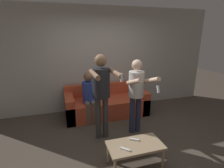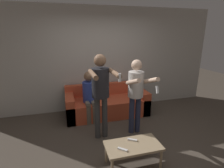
{
  "view_description": "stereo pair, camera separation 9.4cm",
  "coord_description": "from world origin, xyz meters",
  "views": [
    {
      "loc": [
        -1.01,
        -2.65,
        2.03
      ],
      "look_at": [
        0.05,
        0.89,
        0.95
      ],
      "focal_mm": 28.0,
      "sensor_mm": 36.0,
      "label": 1
    },
    {
      "loc": [
        -0.92,
        -2.68,
        2.03
      ],
      "look_at": [
        0.05,
        0.89,
        0.95
      ],
      "focal_mm": 28.0,
      "sensor_mm": 36.0,
      "label": 2
    }
  ],
  "objects": [
    {
      "name": "ground_plane",
      "position": [
        0.0,
        0.0,
        0.0
      ],
      "size": [
        14.0,
        14.0,
        0.0
      ],
      "primitive_type": "plane",
      "color": "#4C4238"
    },
    {
      "name": "wall_back",
      "position": [
        0.0,
        1.88,
        1.35
      ],
      "size": [
        6.4,
        0.06,
        2.7
      ],
      "color": "#B7B2A8",
      "rests_on": "ground_plane"
    },
    {
      "name": "couch",
      "position": [
        0.05,
        1.41,
        0.27
      ],
      "size": [
        2.05,
        0.87,
        0.74
      ],
      "color": "#C64C2D",
      "rests_on": "ground_plane"
    },
    {
      "name": "person_standing_left",
      "position": [
        -0.31,
        0.37,
        1.06
      ],
      "size": [
        0.45,
        0.78,
        1.67
      ],
      "color": "#383838",
      "rests_on": "ground_plane"
    },
    {
      "name": "person_standing_right",
      "position": [
        0.41,
        0.38,
        0.96
      ],
      "size": [
        0.43,
        0.71,
        1.55
      ],
      "color": "#282D47",
      "rests_on": "ground_plane"
    },
    {
      "name": "person_seated",
      "position": [
        -0.41,
        1.23,
        0.65
      ],
      "size": [
        0.31,
        0.53,
        1.18
      ],
      "color": "#6B6051",
      "rests_on": "ground_plane"
    },
    {
      "name": "coffee_table",
      "position": [
        0.0,
        -0.52,
        0.33
      ],
      "size": [
        0.85,
        0.45,
        0.38
      ],
      "color": "tan",
      "rests_on": "ground_plane"
    },
    {
      "name": "remote_near",
      "position": [
        -0.2,
        -0.61,
        0.39
      ],
      "size": [
        0.14,
        0.13,
        0.02
      ],
      "color": "white",
      "rests_on": "coffee_table"
    },
    {
      "name": "remote_far",
      "position": [
        0.03,
        -0.42,
        0.39
      ],
      "size": [
        0.15,
        0.11,
        0.02
      ],
      "color": "white",
      "rests_on": "coffee_table"
    }
  ]
}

